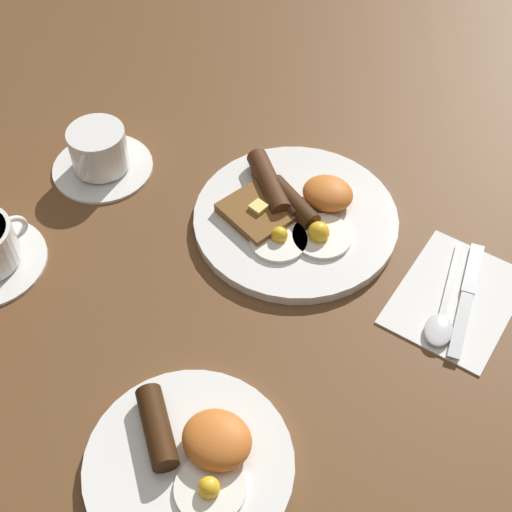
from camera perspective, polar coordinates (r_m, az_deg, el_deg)
ground_plane at (r=0.99m, az=3.17°, el=2.66°), size 3.00×3.00×0.00m
breakfast_plate_near at (r=0.98m, az=3.07°, el=3.37°), size 0.28×0.28×0.05m
breakfast_plate_far at (r=0.78m, az=-5.12°, el=-15.89°), size 0.22×0.22×0.05m
teacup_near at (r=1.06m, az=-12.42°, el=7.99°), size 0.15×0.15×0.07m
napkin at (r=0.94m, az=15.72°, el=-3.20°), size 0.15×0.19×0.01m
knife at (r=0.94m, az=16.57°, el=-2.80°), size 0.04×0.18×0.01m
spoon at (r=0.90m, az=14.60°, el=-4.86°), size 0.04×0.18×0.01m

